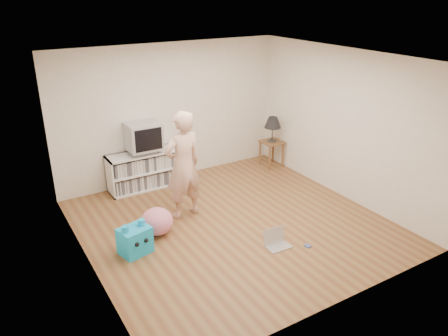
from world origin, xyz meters
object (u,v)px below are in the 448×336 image
crt_tv (143,136)px  side_table (272,147)px  person (183,165)px  media_unit (145,170)px  table_lamp (273,123)px  plush_blue (135,240)px  laptop (276,241)px  dvd_deck (144,151)px  plush_pink (157,221)px

crt_tv → side_table: crt_tv is taller
side_table → person: size_ratio=0.31×
media_unit → side_table: size_ratio=2.55×
table_lamp → side_table: bearing=0.0°
media_unit → person: person is taller
plush_blue → laptop: bearing=-39.1°
table_lamp → laptop: table_lamp is taller
dvd_deck → crt_tv: (0.00, -0.00, 0.29)m
media_unit → plush_pink: bearing=-106.3°
plush_blue → plush_pink: size_ratio=0.98×
laptop → table_lamp: bearing=57.0°
table_lamp → laptop: (-1.78, -2.50, -0.87)m
person → dvd_deck: bearing=-91.5°
dvd_deck → crt_tv: crt_tv is taller
crt_tv → plush_pink: crt_tv is taller
side_table → plush_blue: bearing=-155.8°
laptop → person: bearing=118.5°
side_table → dvd_deck: bearing=172.0°
crt_tv → plush_pink: (-0.49, -1.66, -0.81)m
crt_tv → table_lamp: crt_tv is taller
crt_tv → plush_pink: size_ratio=1.22×
side_table → media_unit: bearing=171.7°
table_lamp → plush_blue: table_lamp is taller
dvd_deck → media_unit: bearing=90.0°
media_unit → plush_pink: (-0.49, -1.68, -0.14)m
dvd_deck → side_table: size_ratio=0.82×
plush_pink → person: bearing=26.1°
dvd_deck → crt_tv: size_ratio=0.75×
dvd_deck → plush_blue: 2.28m
laptop → plush_pink: bearing=140.9°
table_lamp → person: (-2.52, -0.99, -0.05)m
crt_tv → laptop: 3.14m
person → plush_pink: bearing=19.3°
person → plush_pink: size_ratio=3.62×
person → table_lamp: bearing=-165.3°
crt_tv → person: person is taller
dvd_deck → plush_pink: dvd_deck is taller
plush_blue → plush_pink: 0.57m
media_unit → person: size_ratio=0.78×
media_unit → crt_tv: 0.67m
media_unit → crt_tv: bearing=-90.0°
dvd_deck → person: 1.38m
table_lamp → plush_pink: bearing=-157.5°
side_table → table_lamp: size_ratio=1.07×
crt_tv → plush_blue: crt_tv is taller
dvd_deck → person: bearing=-84.7°
plush_pink → table_lamp: bearing=22.5°
plush_blue → media_unit: bearing=50.9°
crt_tv → plush_blue: 2.36m
crt_tv → table_lamp: size_ratio=1.17×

